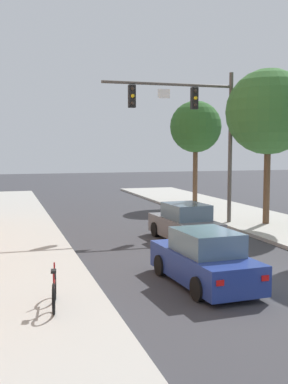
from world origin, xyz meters
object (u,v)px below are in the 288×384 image
at_px(car_lead_grey, 185,224).
at_px(car_following_blue, 204,260).
at_px(street_tree_second, 268,112).
at_px(street_tree_third, 196,127).
at_px(bicycle_leaning, 54,291).
at_px(traffic_signal_mast, 196,119).

xyz_separation_m(car_lead_grey, car_following_blue, (-1.84, -6.16, 0.00)).
relative_size(car_lead_grey, street_tree_second, 0.57).
distance_m(car_lead_grey, street_tree_third, 13.19).
bearing_deg(bicycle_leaning, traffic_signal_mast, 52.68).
bearing_deg(car_following_blue, street_tree_third, 67.97).
height_order(car_following_blue, bicycle_leaning, car_following_blue).
bearing_deg(traffic_signal_mast, bicycle_leaning, -127.32).
bearing_deg(car_lead_grey, street_tree_third, 65.19).
height_order(street_tree_second, street_tree_third, street_tree_second).
distance_m(traffic_signal_mast, car_following_blue, 11.14).
xyz_separation_m(street_tree_second, street_tree_third, (-0.08, 8.93, -0.38)).
distance_m(car_following_blue, bicycle_leaning, 4.54).
height_order(traffic_signal_mast, street_tree_third, traffic_signal_mast).
xyz_separation_m(car_following_blue, street_tree_third, (7.04, 17.39, 4.57)).
distance_m(car_lead_grey, car_following_blue, 6.43).
height_order(car_lead_grey, street_tree_second, street_tree_second).
relative_size(traffic_signal_mast, car_following_blue, 1.74).
xyz_separation_m(car_lead_grey, bicycle_leaning, (-6.23, -7.30, -0.18)).
distance_m(bicycle_leaning, street_tree_third, 22.29).
relative_size(bicycle_leaning, street_tree_second, 0.23).
bearing_deg(street_tree_second, car_lead_grey, -156.37).
height_order(traffic_signal_mast, car_lead_grey, traffic_signal_mast).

